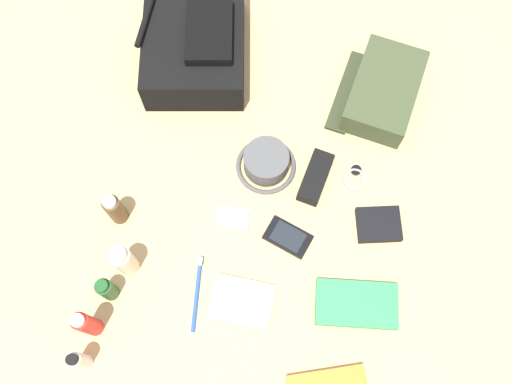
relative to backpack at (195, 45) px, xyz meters
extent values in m
cube|color=tan|center=(-0.38, -0.24, -0.08)|extent=(2.64, 2.02, 0.02)
cube|color=black|center=(0.00, 0.00, 0.00)|extent=(0.39, 0.33, 0.12)
cube|color=black|center=(0.00, -0.04, 0.07)|extent=(0.21, 0.15, 0.03)
cylinder|color=black|center=(0.00, 0.13, 0.07)|extent=(0.15, 0.02, 0.02)
cube|color=#384228|center=(-0.03, -0.53, -0.02)|extent=(0.29, 0.21, 0.08)
cube|color=#2C3520|center=(-0.03, -0.43, -0.06)|extent=(0.26, 0.10, 0.01)
cylinder|color=#4C4C4C|center=(-0.29, -0.25, -0.03)|extent=(0.12, 0.12, 0.06)
torus|color=#4C4C4C|center=(-0.29, -0.25, -0.06)|extent=(0.16, 0.16, 0.01)
cylinder|color=white|center=(-0.86, 0.07, -0.01)|extent=(0.03, 0.03, 0.10)
cylinder|color=black|center=(-0.86, 0.07, 0.04)|extent=(0.03, 0.03, 0.01)
cylinder|color=red|center=(-0.78, 0.07, 0.01)|extent=(0.04, 0.04, 0.14)
cylinder|color=silver|center=(-0.78, 0.07, 0.09)|extent=(0.03, 0.03, 0.01)
cylinder|color=#19471E|center=(-0.69, 0.06, -0.02)|extent=(0.04, 0.04, 0.09)
cylinder|color=#19471E|center=(-0.69, 0.06, 0.03)|extent=(0.03, 0.03, 0.01)
cylinder|color=beige|center=(-0.62, 0.03, 0.00)|extent=(0.05, 0.05, 0.12)
cylinder|color=beige|center=(-0.62, 0.03, 0.06)|extent=(0.04, 0.04, 0.01)
cylinder|color=#473319|center=(-0.50, 0.09, -0.01)|extent=(0.04, 0.04, 0.11)
cylinder|color=silver|center=(-0.50, 0.09, 0.05)|extent=(0.03, 0.03, 0.01)
cube|color=#2D934C|center=(-0.60, -0.54, -0.05)|extent=(0.14, 0.21, 0.03)
cube|color=white|center=(-0.60, -0.54, -0.06)|extent=(0.13, 0.20, 0.02)
cube|color=black|center=(-0.47, -0.34, -0.06)|extent=(0.10, 0.13, 0.01)
cube|color=black|center=(-0.47, -0.34, -0.05)|extent=(0.08, 0.09, 0.00)
cube|color=#B7B7BC|center=(-0.44, -0.20, -0.06)|extent=(0.06, 0.09, 0.01)
cylinder|color=silver|center=(-0.44, -0.21, -0.05)|extent=(0.03, 0.03, 0.00)
torus|color=#99999E|center=(-0.28, -0.49, -0.06)|extent=(0.06, 0.06, 0.01)
cylinder|color=black|center=(-0.25, -0.49, -0.06)|extent=(0.03, 0.03, 0.01)
cylinder|color=blue|center=(-0.65, -0.15, -0.06)|extent=(0.19, 0.03, 0.01)
cube|color=white|center=(-0.57, -0.14, -0.05)|extent=(0.02, 0.01, 0.01)
cube|color=black|center=(-0.39, -0.56, -0.05)|extent=(0.11, 0.13, 0.02)
cube|color=beige|center=(-0.65, -0.26, -0.06)|extent=(0.11, 0.15, 0.02)
cube|color=black|center=(-0.30, -0.39, -0.05)|extent=(0.15, 0.08, 0.04)
camera|label=1|loc=(-0.84, -0.34, 1.37)|focal=40.76mm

